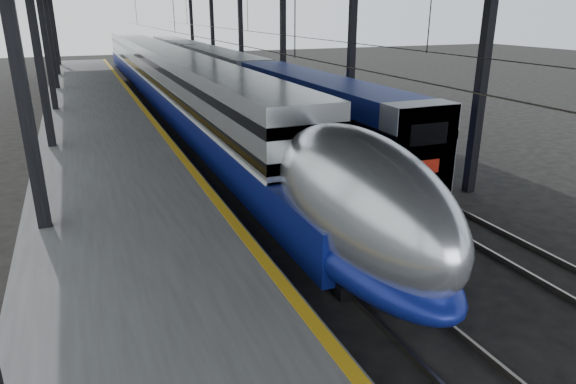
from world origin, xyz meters
TOP-DOWN VIEW (x-y plane):
  - ground at (0.00, 0.00)m, footprint 160.00×160.00m
  - platform at (-3.50, 20.00)m, footprint 6.00×80.00m
  - yellow_strip at (-0.70, 20.00)m, footprint 0.30×80.00m
  - rails at (4.50, 20.00)m, footprint 6.52×80.00m
  - tgv_train at (2.00, 28.30)m, footprint 2.91×65.20m
  - second_train at (7.00, 31.77)m, footprint 2.68×56.05m

SIDE VIEW (x-z plane):
  - ground at x=0.00m, z-range 0.00..0.00m
  - rails at x=4.50m, z-range 0.00..0.16m
  - platform at x=-3.50m, z-range 0.00..1.00m
  - yellow_strip at x=-0.70m, z-range 1.00..1.01m
  - second_train at x=7.00m, z-range 0.02..3.72m
  - tgv_train at x=2.00m, z-range -0.14..4.04m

